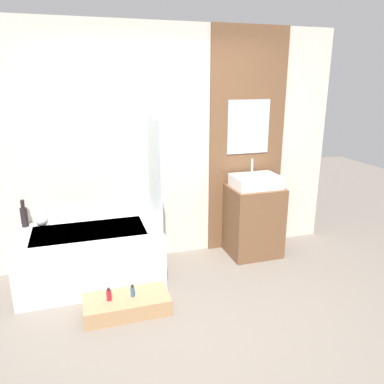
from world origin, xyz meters
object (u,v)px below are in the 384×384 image
Objects in this scene: sink at (256,181)px; bottle_soap_secondary at (133,291)px; bathtub at (91,256)px; bottle_soap_primary at (109,295)px; vase_tall_dark at (24,216)px; wooden_step_bench at (127,304)px; vase_round_light at (42,220)px.

sink reaches higher than bottle_soap_secondary.
bathtub reaches higher than bottle_soap_primary.
sink is at bearing 26.15° from bottle_soap_secondary.
bottle_soap_primary is (0.74, -0.95, -0.49)m from vase_tall_dark.
bathtub is 2.67× the size of sink.
wooden_step_bench is 1.44m from vase_tall_dark.
wooden_step_bench is 6.68× the size of bottle_soap_secondary.
wooden_step_bench is at bearing -67.59° from bathtub.
sink is 4.65× the size of bottle_soap_secondary.
bottle_soap_primary is at bearing -79.88° from bathtub.
bathtub is 0.64m from vase_round_light.
vase_round_light is 1.14× the size of bottle_soap_primary.
wooden_step_bench is 6.44× the size of bottle_soap_primary.
vase_round_light reaches higher than wooden_step_bench.
wooden_step_bench is 0.14m from bottle_soap_secondary.
vase_round_light is (0.16, -0.03, -0.05)m from vase_tall_dark.
sink is (1.88, 0.12, 0.61)m from bathtub.
vase_round_light is at bearing -11.11° from vase_tall_dark.
vase_round_light is at bearing 130.41° from bottle_soap_secondary.
bathtub is 1.86× the size of wooden_step_bench.
vase_tall_dark is at bearing 168.89° from vase_round_light.
vase_round_light is at bearing 149.50° from bathtub.
vase_tall_dark is 2.14× the size of vase_round_light.
vase_round_light is 1.16m from bottle_soap_primary.
vase_tall_dark is 2.52× the size of bottle_soap_secondary.
vase_tall_dark is at bearing 133.08° from wooden_step_bench.
bathtub is 0.73m from wooden_step_bench.
sink reaches higher than bottle_soap_primary.
bottle_soap_primary is at bearing -58.03° from vase_round_light.
bathtub reaches higher than wooden_step_bench.
bathtub is at bearing -25.90° from vase_tall_dark.
sink is at bearing 25.35° from wooden_step_bench.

